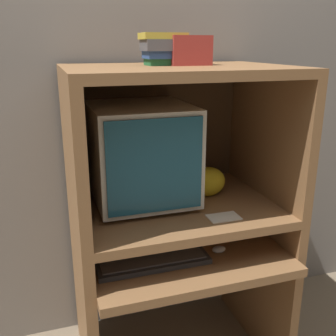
# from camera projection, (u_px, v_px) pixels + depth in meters

# --- Properties ---
(wall_back) EXTENTS (6.00, 0.06, 2.60)m
(wall_back) POSITION_uv_depth(u_px,v_px,m) (151.00, 73.00, 1.86)
(wall_back) COLOR gray
(wall_back) RESTS_ON ground_plane
(desk_base) EXTENTS (0.87, 0.70, 0.62)m
(desk_base) POSITION_uv_depth(u_px,v_px,m) (180.00, 287.00, 1.74)
(desk_base) COLOR brown
(desk_base) RESTS_ON ground_plane
(desk_monitor_shelf) EXTENTS (0.87, 0.64, 0.17)m
(desk_monitor_shelf) POSITION_uv_depth(u_px,v_px,m) (177.00, 211.00, 1.68)
(desk_monitor_shelf) COLOR brown
(desk_monitor_shelf) RESTS_ON desk_base
(hutch_upper) EXTENTS (0.87, 0.64, 0.56)m
(hutch_upper) POSITION_uv_depth(u_px,v_px,m) (175.00, 114.00, 1.58)
(hutch_upper) COLOR brown
(hutch_upper) RESTS_ON desk_monitor_shelf
(crt_monitor) EXTENTS (0.40, 0.44, 0.41)m
(crt_monitor) POSITION_uv_depth(u_px,v_px,m) (141.00, 153.00, 1.63)
(crt_monitor) COLOR beige
(crt_monitor) RESTS_ON desk_monitor_shelf
(keyboard) EXTENTS (0.44, 0.16, 0.03)m
(keyboard) POSITION_uv_depth(u_px,v_px,m) (152.00, 260.00, 1.52)
(keyboard) COLOR #2D2D30
(keyboard) RESTS_ON desk_base
(mouse) EXTENTS (0.06, 0.04, 0.03)m
(mouse) POSITION_uv_depth(u_px,v_px,m) (219.00, 249.00, 1.60)
(mouse) COLOR #B7B7B7
(mouse) RESTS_ON desk_base
(snack_bag) EXTENTS (0.16, 0.12, 0.13)m
(snack_bag) POSITION_uv_depth(u_px,v_px,m) (208.00, 182.00, 1.73)
(snack_bag) COLOR gold
(snack_bag) RESTS_ON desk_monitor_shelf
(book_stack) EXTENTS (0.17, 0.12, 0.12)m
(book_stack) POSITION_uv_depth(u_px,v_px,m) (164.00, 48.00, 1.51)
(book_stack) COLOR #236638
(book_stack) RESTS_ON hutch_upper
(paper_card) EXTENTS (0.12, 0.08, 0.00)m
(paper_card) POSITION_uv_depth(u_px,v_px,m) (224.00, 217.00, 1.52)
(paper_card) COLOR beige
(paper_card) RESTS_ON desk_monitor_shelf
(storage_box) EXTENTS (0.16, 0.13, 0.11)m
(storage_box) POSITION_uv_depth(u_px,v_px,m) (187.00, 50.00, 1.53)
(storage_box) COLOR maroon
(storage_box) RESTS_ON hutch_upper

